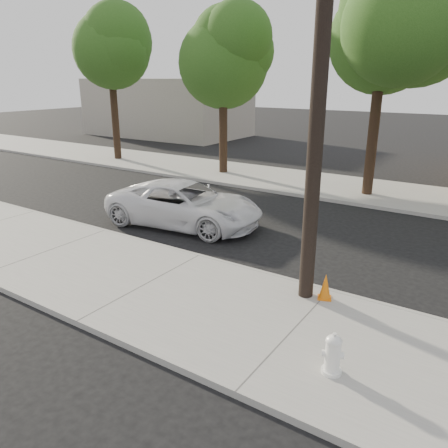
% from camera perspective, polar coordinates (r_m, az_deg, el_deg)
% --- Properties ---
extents(ground, '(120.00, 120.00, 0.00)m').
position_cam_1_polar(ground, '(14.51, 1.73, -1.93)').
color(ground, black).
rests_on(ground, ground).
extents(near_sidewalk, '(90.00, 4.40, 0.15)m').
position_cam_1_polar(near_sidewalk, '(11.35, -9.92, -7.90)').
color(near_sidewalk, gray).
rests_on(near_sidewalk, ground).
extents(far_sidewalk, '(90.00, 5.00, 0.15)m').
position_cam_1_polar(far_sidewalk, '(21.88, 13.60, 4.83)').
color(far_sidewalk, gray).
rests_on(far_sidewalk, ground).
extents(curb_near, '(90.00, 0.12, 0.16)m').
position_cam_1_polar(curb_near, '(12.87, -3.23, -4.35)').
color(curb_near, '#9E9B93').
rests_on(curb_near, ground).
extents(building_far, '(14.00, 8.00, 5.00)m').
position_cam_1_polar(building_far, '(41.71, -7.42, 14.89)').
color(building_far, gray).
rests_on(building_far, ground).
extents(utility_pole, '(1.40, 0.34, 9.00)m').
position_cam_1_polar(utility_pole, '(9.56, 12.24, 15.87)').
color(utility_pole, black).
rests_on(utility_pole, near_sidewalk).
extents(tree_a, '(4.65, 4.50, 9.00)m').
position_cam_1_polar(tree_a, '(28.59, -14.62, 20.93)').
color(tree_a, black).
rests_on(tree_a, far_sidewalk).
extents(tree_b, '(4.34, 4.20, 8.45)m').
position_cam_1_polar(tree_b, '(23.54, 0.10, 21.18)').
color(tree_b, black).
rests_on(tree_b, far_sidewalk).
extents(tree_c, '(4.96, 4.80, 9.55)m').
position_cam_1_polar(tree_c, '(19.91, 20.73, 22.75)').
color(tree_c, black).
rests_on(tree_c, far_sidewalk).
extents(police_cruiser, '(5.94, 3.32, 1.57)m').
position_cam_1_polar(police_cruiser, '(15.69, -5.16, 2.61)').
color(police_cruiser, silver).
rests_on(police_cruiser, ground).
extents(fire_hydrant, '(0.40, 0.36, 0.74)m').
position_cam_1_polar(fire_hydrant, '(8.14, 14.02, -16.27)').
color(fire_hydrant, white).
rests_on(fire_hydrant, near_sidewalk).
extents(traffic_cone, '(0.41, 0.41, 0.62)m').
position_cam_1_polar(traffic_cone, '(10.56, 13.09, -7.98)').
color(traffic_cone, orange).
rests_on(traffic_cone, near_sidewalk).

